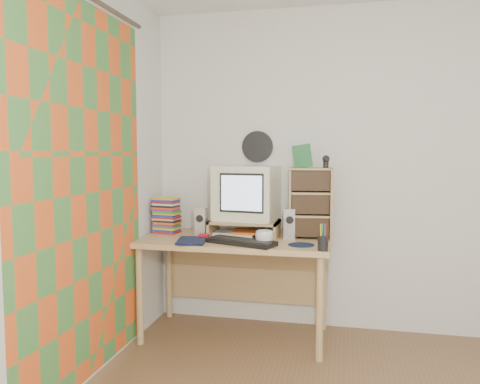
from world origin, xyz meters
The scene contains 20 objects.
back_wall centered at (0.00, 1.75, 1.25)m, with size 3.50×3.50×0.00m, color silver.
left_wall centered at (-1.75, 0.00, 1.25)m, with size 3.50×3.50×0.00m, color silver.
curtain centered at (-1.71, 0.48, 1.15)m, with size 2.20×2.20×0.00m, color #DD561F.
wall_disc centered at (-0.93, 1.73, 1.43)m, with size 0.25×0.25×0.02m, color black.
desk centered at (-1.03, 1.44, 0.62)m, with size 1.40×0.70×0.75m.
monitor_riser centered at (-0.98, 1.48, 0.84)m, with size 0.52×0.30×0.12m.
crt_monitor centered at (-0.98, 1.53, 1.08)m, with size 0.44×0.44×0.41m, color white.
speaker_left centered at (-1.30, 1.40, 0.86)m, with size 0.08×0.08×0.22m, color silver.
speaker_right centered at (-0.63, 1.45, 0.86)m, with size 0.08×0.08×0.22m, color silver.
keyboard centered at (-0.94, 1.17, 0.77)m, with size 0.50×0.17×0.03m, color black.
dvd_stack centered at (-1.62, 1.50, 0.88)m, with size 0.19×0.13×0.27m, color brown, non-canonical shape.
cd_rack centered at (-0.49, 1.51, 1.01)m, with size 0.31×0.17×0.52m, color tan.
mug centered at (-0.78, 1.18, 0.80)m, with size 0.12×0.12×0.10m, color silver.
diary centered at (-1.39, 1.14, 0.77)m, with size 0.24×0.18×0.05m, color #0D1532.
mousepad centered at (-0.53, 1.22, 0.75)m, with size 0.18×0.18×0.00m, color #101B36.
pen_cup centered at (-0.38, 1.07, 0.82)m, with size 0.07×0.07×0.14m, color black, non-canonical shape.
papers centered at (-1.01, 1.50, 0.77)m, with size 0.31×0.23×0.04m, color white, non-canonical shape.
red_box centered at (-1.25, 1.30, 0.77)m, with size 0.07×0.05×0.04m, color red.
game_box centered at (-0.55, 1.50, 1.36)m, with size 0.13×0.03×0.17m, color #185726.
webcam centered at (-0.38, 1.50, 1.32)m, with size 0.05×0.05×0.09m, color black, non-canonical shape.
Camera 1 is at (-0.25, -1.96, 1.39)m, focal length 35.00 mm.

